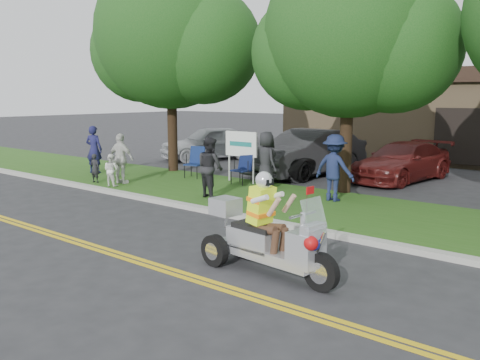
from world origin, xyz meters
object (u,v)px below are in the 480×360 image
Objects in this scene: spectator_adult_right at (121,159)px; parked_car_right at (402,162)px; parked_car_mid at (301,158)px; lawn_chair_a at (196,160)px; lawn_chair_b at (244,166)px; parked_car_left at (306,153)px; spectator_adult_mid at (210,167)px; parked_car_far_left at (210,143)px; trike_scooter at (265,238)px; spectator_adult_left at (94,149)px.

parked_car_right is (6.50, 6.79, -0.26)m from spectator_adult_right.
spectator_adult_right is 6.46m from parked_car_mid.
lawn_chair_b is at bearing -13.15° from lawn_chair_a.
spectator_adult_right reaches higher than parked_car_left.
parked_car_right is at bearing 52.80° from lawn_chair_b.
lawn_chair_b is 2.37m from spectator_adult_mid.
parked_car_far_left reaches higher than parked_car_mid.
lawn_chair_b is 0.23× the size of parked_car_far_left.
trike_scooter is at bearing -72.01° from parked_car_right.
lawn_chair_b is 0.61× the size of spectator_adult_mid.
spectator_adult_left is at bearing -162.32° from lawn_chair_b.
lawn_chair_a is (-7.34, 5.97, 0.11)m from trike_scooter.
lawn_chair_a is 3.52m from spectator_adult_mid.
lawn_chair_a is 2.09m from lawn_chair_b.
parked_car_left is (5.99, 4.83, -0.12)m from spectator_adult_left.
trike_scooter is at bearing -59.98° from parked_car_mid.
parked_car_far_left is at bearing 113.51° from lawn_chair_a.
parked_car_mid is (-0.46, 5.41, -0.32)m from spectator_adult_mid.
spectator_adult_left reaches higher than trike_scooter.
trike_scooter is at bearing 135.20° from spectator_adult_left.
spectator_adult_mid is 1.04× the size of spectator_adult_right.
spectator_adult_left reaches higher than parked_car_right.
parked_car_right is at bearing 24.22° from lawn_chair_a.
parked_car_mid is 1.00× the size of parked_car_right.
parked_car_far_left is at bearing 175.86° from parked_car_left.
lawn_chair_a is at bearing -177.75° from lawn_chair_b.
parked_car_far_left is at bearing 168.02° from parked_car_mid.
spectator_adult_mid reaches higher than spectator_adult_right.
lawn_chair_a is 4.05m from parked_car_left.
parked_car_right is (9.09, 5.98, -0.31)m from spectator_adult_left.
lawn_chair_b is 0.60× the size of spectator_adult_left.
lawn_chair_b is 5.86m from spectator_adult_left.
parked_car_right is (9.00, -0.12, -0.11)m from parked_car_far_left.
spectator_adult_right is 0.36× the size of parked_car_right.
lawn_chair_b is at bearing -15.14° from parked_car_far_left.
lawn_chair_a is 0.24× the size of parked_car_right.
spectator_adult_mid is at bearing -79.15° from parked_car_left.
trike_scooter reaches higher than parked_car_far_left.
spectator_adult_mid is at bearing -105.04° from parked_car_right.
spectator_adult_right is at bearing -139.69° from lawn_chair_b.
lawn_chair_a is 1.04× the size of lawn_chair_b.
trike_scooter is at bearing 146.38° from spectator_adult_right.
parked_car_far_left is (0.09, 6.10, -0.20)m from spectator_adult_left.
spectator_adult_left is 7.69m from parked_car_left.
parked_car_mid is (3.20, 5.60, -0.28)m from spectator_adult_right.
parked_car_far_left is (-3.44, 4.49, 0.06)m from lawn_chair_a.
spectator_adult_left is 0.38× the size of parked_car_mid.
spectator_adult_right is 9.41m from parked_car_right.
parked_car_right is at bearing -169.60° from spectator_adult_left.
spectator_adult_left is at bearing -27.72° from spectator_adult_right.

